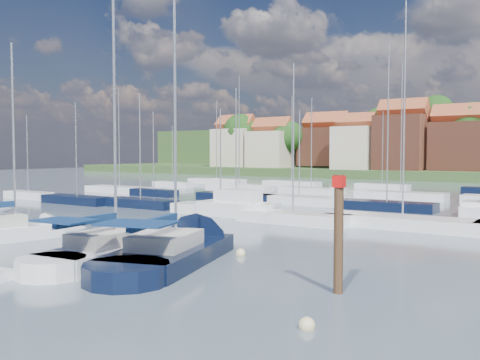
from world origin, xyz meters
The scene contains 9 objects.
ground centered at (0.00, 40.00, 0.00)m, with size 260.00×260.00×0.00m, color #4E5D6A.
sailboat_left centered at (-9.89, 3.13, 0.37)m, with size 4.31×9.75×12.95m.
sailboat_centre centered at (-0.19, 2.54, 0.35)m, with size 4.09×11.55×15.38m.
sailboat_navy centered at (1.99, 4.60, 0.35)m, with size 7.46×14.11×18.80m.
timber_piling centered at (11.56, 2.09, 1.36)m, with size 0.40×0.40×6.76m.
buoy_d centered at (-0.74, -1.69, 0.00)m, with size 0.51×0.51×0.51m, color beige.
buoy_e centered at (4.33, 6.18, 0.00)m, with size 0.52×0.52×0.52m, color beige.
buoy_f centered at (12.45, -2.23, 0.00)m, with size 0.52×0.52×0.52m, color beige.
marina_field centered at (1.91, 35.15, 0.43)m, with size 79.62×41.41×15.93m.
Camera 1 is at (19.73, -16.54, 5.36)m, focal length 40.00 mm.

